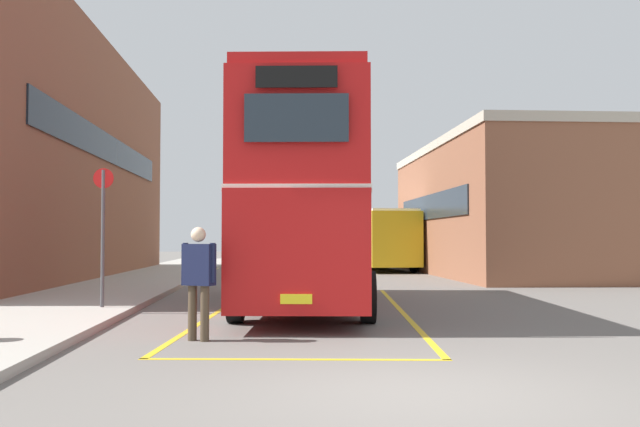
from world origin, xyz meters
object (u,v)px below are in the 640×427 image
at_px(pedestrian_boarding, 199,274).
at_px(single_deck_bus, 376,238).
at_px(double_decker_bus, 308,201).
at_px(bus_stop_sign, 103,224).

bearing_deg(pedestrian_boarding, single_deck_bus, 75.40).
relative_size(double_decker_bus, bus_stop_sign, 3.58).
height_order(single_deck_bus, bus_stop_sign, bus_stop_sign).
distance_m(double_decker_bus, bus_stop_sign, 4.73).
relative_size(double_decker_bus, single_deck_bus, 1.22).
xyz_separation_m(double_decker_bus, pedestrian_boarding, (-1.99, -5.51, -1.46)).
bearing_deg(single_deck_bus, double_decker_bus, -103.03).
height_order(single_deck_bus, pedestrian_boarding, single_deck_bus).
distance_m(double_decker_bus, pedestrian_boarding, 6.04).
distance_m(double_decker_bus, single_deck_bus, 19.74).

